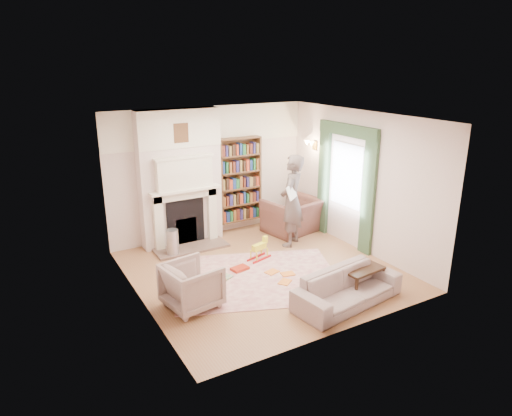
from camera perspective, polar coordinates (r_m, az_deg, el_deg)
floor at (r=8.49m, az=0.85°, el=-7.86°), size 4.50×4.50×0.00m
ceiling at (r=7.69m, az=0.95°, el=11.26°), size 4.50×4.50×0.00m
wall_back at (r=9.91m, az=-5.78°, el=4.49°), size 4.50×0.00×4.50m
wall_front at (r=6.26m, az=11.50°, el=-3.98°), size 4.50×0.00×4.50m
wall_left at (r=7.15m, az=-14.81°, el=-1.42°), size 0.00×4.50×4.50m
wall_right at (r=9.29m, az=12.93°, el=3.19°), size 0.00×4.50×4.50m
fireplace at (r=9.46m, az=-9.43°, el=3.59°), size 1.70×0.58×2.80m
bookcase at (r=10.13m, az=-2.08°, el=3.55°), size 1.00×0.24×1.85m
window at (r=9.55m, az=11.28°, el=4.02°), size 0.02×0.90×1.30m
curtain_left at (r=9.10m, az=13.88°, el=1.51°), size 0.07×0.32×2.40m
curtain_right at (r=10.11m, az=8.46°, el=3.49°), size 0.07×0.32×2.40m
pelmet at (r=9.35m, az=11.42°, el=9.53°), size 0.09×1.70×0.24m
wall_sconce at (r=10.17m, az=6.48°, el=7.69°), size 0.20×0.24×0.24m
rug at (r=8.22m, az=0.14°, el=-8.73°), size 3.47×3.09×0.01m
armchair_reading at (r=10.25m, az=4.61°, el=-0.97°), size 1.34×1.22×0.76m
armchair_left at (r=7.26m, az=-8.02°, el=-9.57°), size 0.92×0.90×0.73m
sofa at (r=7.47m, az=11.39°, el=-9.75°), size 1.94×0.98×0.54m
man_reading at (r=9.36m, az=4.49°, el=0.91°), size 0.83×0.79×1.92m
newspaper at (r=9.04m, az=4.46°, el=1.99°), size 0.38×0.33×0.27m
coffee_table at (r=7.87m, az=12.95°, el=-8.74°), size 0.74×0.52×0.45m
paraffin_heater at (r=9.14m, az=-10.38°, el=-4.33°), size 0.28×0.28×0.55m
rocking_horse at (r=8.85m, az=0.39°, el=-5.16°), size 0.53×0.33×0.44m
board_game at (r=8.22m, az=-4.61°, el=-8.62°), size 0.47×0.47×0.03m
game_box_lid at (r=8.50m, az=-2.03°, el=-7.57°), size 0.35×0.26×0.05m
comic_annuals at (r=8.27m, az=3.21°, el=-8.46°), size 0.50×0.71×0.02m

